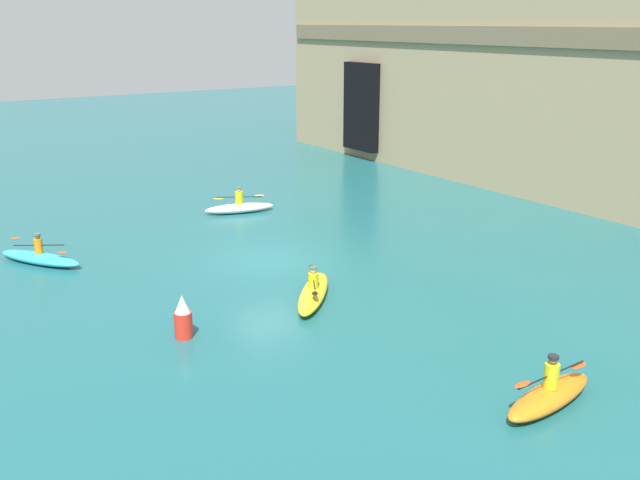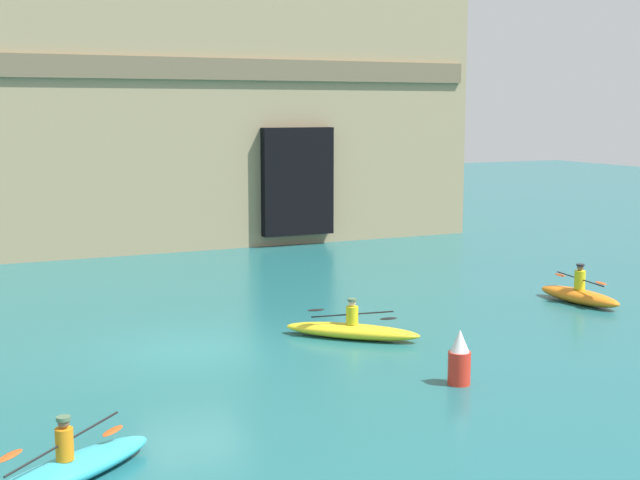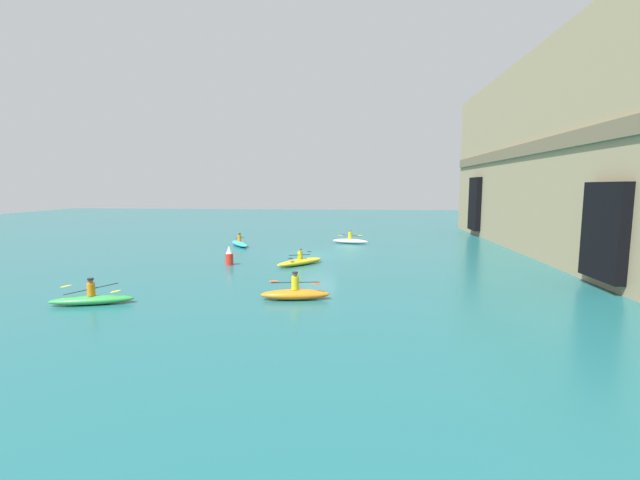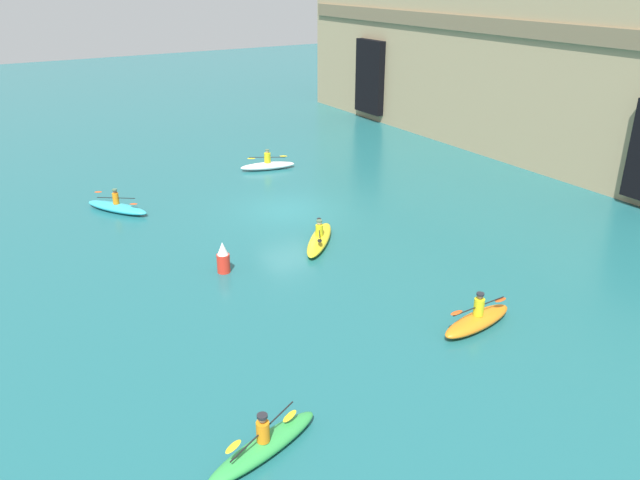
% 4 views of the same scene
% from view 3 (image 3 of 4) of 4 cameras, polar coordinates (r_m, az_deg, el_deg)
% --- Properties ---
extents(ground_plane, '(120.00, 120.00, 0.00)m').
position_cam_3_polar(ground_plane, '(30.10, -0.31, -1.99)').
color(ground_plane, '#1E6066').
extents(cliff_bluff, '(38.61, 7.96, 13.98)m').
position_cam_3_polar(cliff_bluff, '(35.18, 31.41, 9.69)').
color(cliff_bluff, '#9E8966').
rests_on(cliff_bluff, ground).
extents(kayak_orange, '(1.19, 3.00, 1.19)m').
position_cam_3_polar(kayak_orange, '(18.31, -3.33, -7.13)').
color(kayak_orange, orange).
rests_on(kayak_orange, ground).
extents(kayak_green, '(1.56, 3.30, 1.09)m').
position_cam_3_polar(kayak_green, '(19.84, -28.14, -6.96)').
color(kayak_green, green).
rests_on(kayak_green, ground).
extents(kayak_yellow, '(3.10, 2.88, 1.03)m').
position_cam_3_polar(kayak_yellow, '(26.21, -2.66, -2.88)').
color(kayak_yellow, yellow).
rests_on(kayak_yellow, ground).
extents(kayak_white, '(1.53, 3.15, 1.13)m').
position_cam_3_polar(kayak_white, '(36.13, 4.04, -0.10)').
color(kayak_white, white).
rests_on(kayak_white, ground).
extents(kayak_cyan, '(3.35, 2.50, 1.08)m').
position_cam_3_polar(kayak_cyan, '(35.17, -10.67, -0.44)').
color(kayak_cyan, '#33B2C6').
rests_on(kayak_cyan, ground).
extents(marker_buoy, '(0.48, 0.48, 1.19)m').
position_cam_3_polar(marker_buoy, '(26.72, -12.00, -2.11)').
color(marker_buoy, red).
rests_on(marker_buoy, ground).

